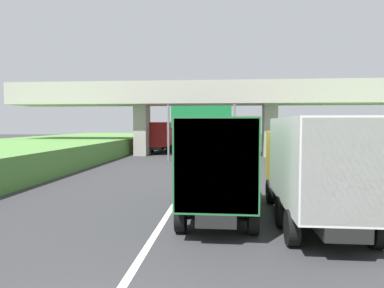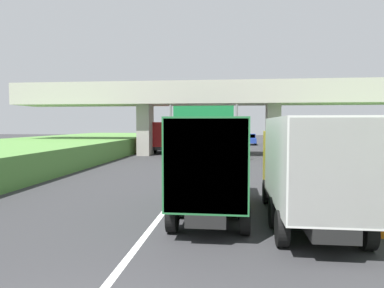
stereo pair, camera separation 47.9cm
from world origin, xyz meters
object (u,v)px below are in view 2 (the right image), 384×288
Objects in this scene: construction_barrel_2 at (309,176)px; overhead_highway_sign at (203,120)px; construction_barrel_3 at (295,166)px; car_white at (202,142)px; truck_yellow at (306,164)px; construction_barrel_1 at (330,191)px; truck_orange at (227,136)px; construction_barrel_0 at (379,220)px; truck_red at (165,135)px; car_blue at (250,139)px; truck_green at (213,161)px.

overhead_highway_sign is at bearing 122.21° from construction_barrel_2.
overhead_highway_sign is 9.61m from construction_barrel_3.
car_white is at bearing 107.07° from construction_barrel_2.
car_white reaches higher than construction_barrel_2.
truck_yellow reaches higher than construction_barrel_1.
truck_orange reaches higher than construction_barrel_0.
construction_barrel_1 and construction_barrel_2 have the same top height.
truck_red reaches higher than construction_barrel_3.
car_blue reaches higher than construction_barrel_1.
overhead_highway_sign is 16.28m from car_white.
car_blue is (3.46, 42.41, -1.08)m from truck_green.
construction_barrel_2 is at bearing -89.95° from construction_barrel_3.
car_blue reaches higher than construction_barrel_2.
truck_red is at bearing 120.52° from construction_barrel_2.
overhead_highway_sign is 6.53× the size of construction_barrel_2.
car_blue is 4.56× the size of construction_barrel_2.
truck_yellow is 8.11× the size of construction_barrel_2.
overhead_highway_sign is 1.43× the size of car_blue.
truck_green reaches higher than construction_barrel_3.
truck_yellow is at bearing -15.65° from truck_green.
truck_green is 1.00× the size of truck_red.
construction_barrel_0 is at bearing -29.76° from truck_yellow.
construction_barrel_0 is at bearing -87.89° from construction_barrel_1.
car_white is (-6.74, -9.01, 0.00)m from car_blue.
construction_barrel_2 is at bearing -57.79° from overhead_highway_sign.
truck_green reaches higher than construction_barrel_0.
truck_yellow is 43.29m from car_blue.
truck_red is 23.32m from construction_barrel_2.
truck_red is 8.11× the size of construction_barrel_2.
truck_red is 8.11× the size of construction_barrel_0.
truck_orange is at bearing 109.09° from construction_barrel_3.
truck_yellow is at bearing -98.33° from construction_barrel_3.
truck_yellow and truck_red have the same top height.
truck_red is 31.21m from construction_barrel_0.
construction_barrel_2 is (1.41, -35.56, -0.40)m from car_blue.
truck_red reaches higher than construction_barrel_0.
overhead_highway_sign is 10.91m from truck_red.
construction_barrel_1 is (-0.16, 4.39, 0.00)m from construction_barrel_0.
construction_barrel_3 is at bearing -70.91° from truck_orange.
truck_green reaches higher than car_white.
truck_yellow is (4.88, -18.29, -1.65)m from overhead_highway_sign.
truck_yellow reaches higher than car_white.
truck_green is (1.79, -17.42, -1.65)m from overhead_highway_sign.
truck_green is 24.98m from truck_orange.
truck_yellow reaches higher than construction_barrel_0.
truck_yellow reaches higher than construction_barrel_2.
car_white is 31.97m from construction_barrel_1.
overhead_highway_sign reaches higher than truck_green.
car_white is (3.67, 6.50, -1.08)m from truck_red.
construction_barrel_1 is (1.68, 3.33, -1.47)m from truck_yellow.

